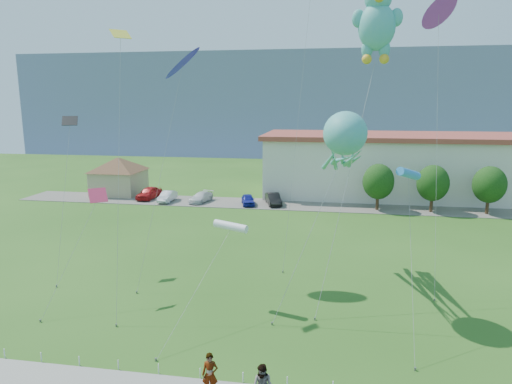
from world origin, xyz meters
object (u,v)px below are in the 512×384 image
at_px(pavilion, 119,172).
at_px(parked_car_black, 273,199).
at_px(warehouse, 497,167).
at_px(teddy_bear_kite, 377,21).
at_px(parked_car_silver, 167,196).
at_px(parked_car_red, 149,193).
at_px(parked_car_blue, 248,200).
at_px(pedestrian_left, 210,374).
at_px(parked_car_white, 201,197).
at_px(octopus_kite, 344,146).

height_order(pavilion, parked_car_black, pavilion).
relative_size(warehouse, teddy_bear_kite, 3.03).
distance_m(warehouse, parked_car_silver, 43.00).
xyz_separation_m(pavilion, parked_car_red, (5.34, -2.60, -2.19)).
height_order(pavilion, parked_car_blue, pavilion).
bearing_deg(parked_car_red, parked_car_blue, 1.62).
bearing_deg(warehouse, parked_car_blue, -162.47).
relative_size(pedestrian_left, teddy_bear_kite, 0.09).
bearing_deg(pavilion, parked_car_white, -15.02).
relative_size(parked_car_blue, octopus_kite, 0.31).
distance_m(pavilion, parked_car_black, 22.06).
relative_size(parked_car_silver, parked_car_black, 0.92).
distance_m(pedestrian_left, parked_car_blue, 36.98).
distance_m(pavilion, parked_car_red, 6.33).
relative_size(warehouse, octopus_kite, 5.12).
xyz_separation_m(parked_car_silver, parked_car_black, (13.42, 0.52, 0.05)).
distance_m(parked_car_red, teddy_bear_kite, 38.15).
bearing_deg(parked_car_black, parked_car_red, 160.36).
height_order(warehouse, octopus_kite, octopus_kite).
bearing_deg(teddy_bear_kite, parked_car_white, 131.00).
xyz_separation_m(pavilion, pedestrian_left, (23.81, -40.51, -1.97)).
height_order(warehouse, parked_car_white, warehouse).
xyz_separation_m(parked_car_white, parked_car_blue, (6.11, -0.53, 0.02)).
relative_size(pedestrian_left, parked_car_blue, 0.52).
height_order(pedestrian_left, parked_car_black, pedestrian_left).
xyz_separation_m(pedestrian_left, octopus_kite, (5.54, 11.88, 8.72)).
xyz_separation_m(pedestrian_left, parked_car_blue, (-5.15, 36.61, -0.37)).
distance_m(pavilion, parked_car_white, 13.21).
height_order(parked_car_silver, octopus_kite, octopus_kite).
relative_size(warehouse, parked_car_red, 13.51).
bearing_deg(parked_car_blue, parked_car_silver, 164.37).
xyz_separation_m(octopus_kite, teddy_bear_kite, (1.93, 3.71, 7.91)).
bearing_deg(parked_car_silver, warehouse, 13.68).
xyz_separation_m(warehouse, parked_car_blue, (-31.34, -9.90, -3.44)).
bearing_deg(warehouse, parked_car_silver, -166.74).
height_order(parked_car_silver, parked_car_black, parked_car_black).
distance_m(pedestrian_left, parked_car_silver, 39.84).
height_order(pavilion, parked_car_silver, pavilion).
bearing_deg(parked_car_red, octopus_kite, -40.10).
relative_size(parked_car_red, parked_car_blue, 1.23).
xyz_separation_m(parked_car_silver, octopus_kite, (21.07, -24.80, 9.06)).
xyz_separation_m(warehouse, parked_car_silver, (-41.72, -9.83, -3.42)).
distance_m(parked_car_silver, parked_car_blue, 10.38).
xyz_separation_m(parked_car_red, octopus_kite, (24.02, -26.03, 8.94)).
distance_m(parked_car_black, teddy_bear_kite, 29.07).
distance_m(warehouse, pedestrian_left, 53.47).
xyz_separation_m(parked_car_red, parked_car_white, (7.21, -0.77, -0.16)).
relative_size(pedestrian_left, parked_car_white, 0.45).
bearing_deg(teddy_bear_kite, parked_car_red, 139.29).
bearing_deg(warehouse, teddy_bear_kite, -121.20).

